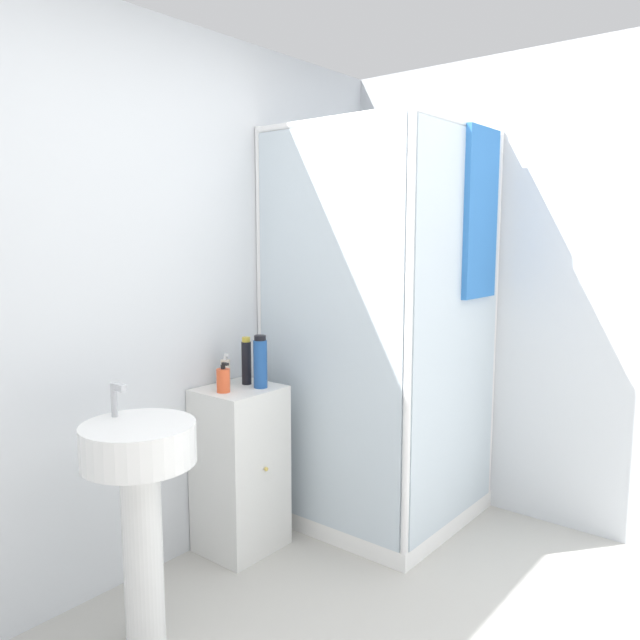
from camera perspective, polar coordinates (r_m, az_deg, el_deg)
name	(u,v)px	position (r m, az deg, el deg)	size (l,w,h in m)	color
wall_back	(134,303)	(2.87, -16.64, 1.48)	(6.40, 0.06, 2.50)	silver
shower_enclosure	(387,418)	(3.41, 6.13, -8.86)	(0.94, 0.97, 2.10)	white
vanity_cabinet	(240,469)	(3.18, -7.30, -13.33)	(0.38, 0.35, 0.82)	silver
sink	(140,485)	(2.48, -16.12, -14.30)	(0.42, 0.42, 1.00)	white
soap_dispenser	(223,380)	(2.97, -8.83, -5.44)	(0.06, 0.06, 0.14)	#E5562D
shampoo_bottle_tall_black	(246,361)	(3.10, -6.75, -3.77)	(0.05, 0.05, 0.24)	black
shampoo_bottle_blue	(260,362)	(3.02, -5.48, -3.87)	(0.07, 0.07, 0.26)	#1E4C93
lotion_bottle_white	(226,372)	(3.10, -8.63, -4.74)	(0.05, 0.05, 0.16)	beige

